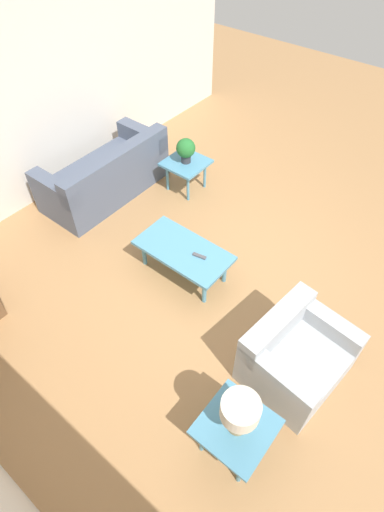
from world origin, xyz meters
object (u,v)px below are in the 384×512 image
at_px(side_table_lamp, 236,429).
at_px(table_lamp, 240,413).
at_px(sofa, 107,176).
at_px(potted_plant, 186,149).
at_px(side_table_plant, 186,165).
at_px(coffee_table, 183,252).
at_px(armchair, 294,356).

xyz_separation_m(side_table_lamp, table_lamp, (-0.00, 0.00, 0.34)).
distance_m(sofa, potted_plant, 1.19).
height_order(potted_plant, table_lamp, table_lamp).
height_order(sofa, potted_plant, potted_plant).
xyz_separation_m(side_table_plant, table_lamp, (-2.63, 2.57, 0.34)).
xyz_separation_m(coffee_table, table_lamp, (-1.61, 1.27, 0.38)).
bearing_deg(coffee_table, potted_plant, -51.73).
distance_m(sofa, coffee_table, 1.90).
relative_size(sofa, side_table_lamp, 3.23).
height_order(coffee_table, side_table_lamp, side_table_lamp).
height_order(armchair, potted_plant, potted_plant).
bearing_deg(armchair, side_table_lamp, -175.71).
distance_m(coffee_table, side_table_plant, 1.65).
relative_size(sofa, potted_plant, 5.18).
xyz_separation_m(armchair, potted_plant, (2.67, -1.62, 0.38)).
relative_size(side_table_plant, potted_plant, 1.60).
bearing_deg(table_lamp, sofa, -27.22).
bearing_deg(potted_plant, sofa, 44.46).
height_order(armchair, coffee_table, armchair).
relative_size(armchair, side_table_plant, 1.77).
bearing_deg(side_table_lamp, armchair, -92.13).
xyz_separation_m(sofa, side_table_plant, (-0.81, -0.80, 0.10)).
xyz_separation_m(armchair, table_lamp, (0.04, 0.94, 0.45)).
relative_size(coffee_table, side_table_plant, 1.96).
distance_m(side_table_lamp, table_lamp, 0.34).
distance_m(sofa, table_lamp, 3.89).
bearing_deg(side_table_plant, sofa, 44.46).
bearing_deg(sofa, side_table_plant, 134.08).
xyz_separation_m(sofa, armchair, (-3.48, 0.83, -0.01)).
relative_size(armchair, side_table_lamp, 1.77).
xyz_separation_m(sofa, coffee_table, (-1.83, 0.50, 0.05)).
bearing_deg(potted_plant, coffee_table, 128.27).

